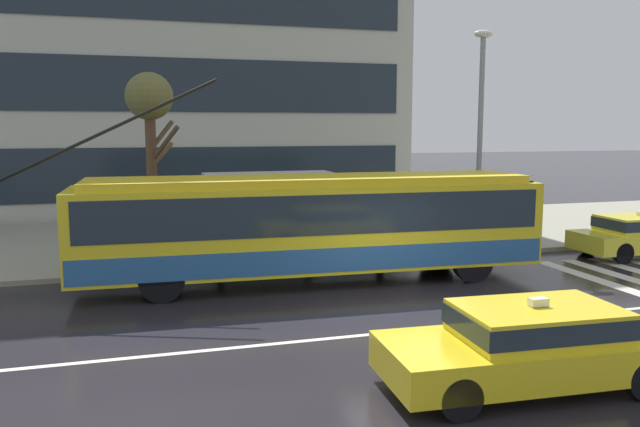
# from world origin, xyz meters

# --- Properties ---
(ground_plane) EXTENTS (160.00, 160.00, 0.00)m
(ground_plane) POSITION_xyz_m (0.00, 0.00, 0.00)
(ground_plane) COLOR black
(sidewalk_slab) EXTENTS (80.00, 10.00, 0.14)m
(sidewalk_slab) POSITION_xyz_m (0.00, 9.86, 0.07)
(sidewalk_slab) COLOR gray
(sidewalk_slab) RESTS_ON ground_plane
(crosswalk_stripe_edge_near) EXTENTS (0.44, 4.40, 0.01)m
(crosswalk_stripe_edge_near) POSITION_xyz_m (5.93, 1.43, 0.00)
(crosswalk_stripe_edge_near) COLOR beige
(crosswalk_stripe_edge_near) RESTS_ON ground_plane
(crosswalk_stripe_inner_a) EXTENTS (0.44, 4.40, 0.01)m
(crosswalk_stripe_inner_a) POSITION_xyz_m (6.83, 1.43, 0.00)
(crosswalk_stripe_inner_a) COLOR beige
(crosswalk_stripe_inner_a) RESTS_ON ground_plane
(lane_centre_line) EXTENTS (72.00, 0.14, 0.01)m
(lane_centre_line) POSITION_xyz_m (0.00, -1.20, 0.00)
(lane_centre_line) COLOR silver
(lane_centre_line) RESTS_ON ground_plane
(trolleybus) EXTENTS (13.28, 2.96, 5.10)m
(trolleybus) POSITION_xyz_m (-1.25, 3.26, 1.51)
(trolleybus) COLOR yellow
(trolleybus) RESTS_ON ground_plane
(taxi_oncoming_near) EXTENTS (4.52, 2.03, 1.39)m
(taxi_oncoming_near) POSITION_xyz_m (0.09, -4.21, 0.70)
(taxi_oncoming_near) COLOR yellow
(taxi_oncoming_near) RESTS_ON ground_plane
(bus_shelter) EXTENTS (3.96, 1.84, 2.43)m
(bus_shelter) POSITION_xyz_m (-1.59, 6.96, 2.00)
(bus_shelter) COLOR gray
(bus_shelter) RESTS_ON sidewalk_slab
(pedestrian_at_shelter) EXTENTS (1.11, 1.11, 2.06)m
(pedestrian_at_shelter) POSITION_xyz_m (-0.50, 6.25, 1.81)
(pedestrian_at_shelter) COLOR #51524E
(pedestrian_at_shelter) RESTS_ON sidewalk_slab
(pedestrian_approaching_curb) EXTENTS (1.02, 1.02, 1.95)m
(pedestrian_approaching_curb) POSITION_xyz_m (-3.13, 6.63, 1.65)
(pedestrian_approaching_curb) COLOR black
(pedestrian_approaching_curb) RESTS_ON sidewalk_slab
(pedestrian_walking_past) EXTENTS (1.50, 1.50, 1.97)m
(pedestrian_walking_past) POSITION_xyz_m (-4.66, 7.32, 1.76)
(pedestrian_walking_past) COLOR navy
(pedestrian_walking_past) RESTS_ON sidewalk_slab
(pedestrian_waiting_by_pole) EXTENTS (1.31, 1.31, 2.02)m
(pedestrian_waiting_by_pole) POSITION_xyz_m (1.39, 5.29, 1.77)
(pedestrian_waiting_by_pole) COLOR black
(pedestrian_waiting_by_pole) RESTS_ON sidewalk_slab
(street_lamp) EXTENTS (0.60, 0.32, 6.74)m
(street_lamp) POSITION_xyz_m (4.72, 5.30, 4.12)
(street_lamp) COLOR gray
(street_lamp) RESTS_ON sidewalk_slab
(street_tree_bare) EXTENTS (1.54, 1.78, 5.43)m
(street_tree_bare) POSITION_xyz_m (-5.05, 7.48, 4.51)
(street_tree_bare) COLOR brown
(street_tree_bare) RESTS_ON sidewalk_slab
(office_tower_corner_left) EXTENTS (27.79, 11.63, 18.93)m
(office_tower_corner_left) POSITION_xyz_m (-6.76, 20.91, 9.47)
(office_tower_corner_left) COLOR #B9B9AA
(office_tower_corner_left) RESTS_ON ground_plane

